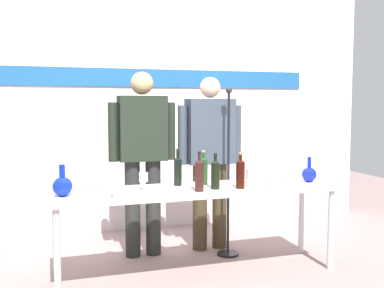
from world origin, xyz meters
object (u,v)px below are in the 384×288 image
object	(u,v)px
wine_glass_left_0	(116,174)
wine_glass_right_2	(276,172)
wine_glass_right_3	(271,169)
wine_glass_right_0	(250,175)
wine_bottle_3	(199,174)
wine_glass_right_4	(268,175)
wine_glass_left_4	(112,182)
wine_bottle_0	(178,170)
display_table	(198,195)
presenter_right	(210,151)
decanter_blue_left	(62,186)
wine_glass_right_5	(286,168)
wine_glass_left_5	(143,178)
decanter_blue_right	(309,174)
wine_glass_right_1	(252,172)
wine_glass_left_1	(99,177)
wine_glass_left_2	(114,183)
wine_bottle_2	(240,173)
microphone_stand	(228,199)
wine_bottle_4	(203,169)
wine_glass_left_3	(86,178)
presenter_left	(142,151)
wine_bottle_1	(215,173)

from	to	relation	value
wine_glass_left_0	wine_glass_right_2	bearing A→B (deg)	-12.81
wine_glass_right_3	wine_glass_right_0	bearing A→B (deg)	-142.19
wine_bottle_3	wine_glass_right_4	distance (m)	0.59
wine_glass_left_4	wine_glass_right_3	xyz separation A→B (m)	(1.46, 0.29, -0.01)
wine_bottle_0	wine_glass_right_4	xyz separation A→B (m)	(0.68, -0.32, -0.02)
display_table	wine_glass_right_3	size ratio (longest dim) A/B	16.80
wine_bottle_0	display_table	bearing A→B (deg)	-49.68
presenter_right	wine_bottle_0	size ratio (longest dim) A/B	5.41
decanter_blue_left	wine_glass_right_5	size ratio (longest dim) A/B	1.57
display_table	wine_glass_left_5	size ratio (longest dim) A/B	16.56
wine_glass_right_5	display_table	bearing A→B (deg)	-173.66
decanter_blue_right	wine_glass_right_1	xyz separation A→B (m)	(-0.52, 0.07, 0.03)
wine_glass_left_5	display_table	bearing A→B (deg)	-2.05
presenter_right	decanter_blue_right	bearing A→B (deg)	-43.11
wine_glass_left_1	wine_glass_left_2	distance (m)	0.39
decanter_blue_right	wine_glass_right_5	world-z (taller)	decanter_blue_right
wine_glass_right_1	wine_glass_right_0	bearing A→B (deg)	-122.17
display_table	presenter_right	xyz separation A→B (m)	(0.33, 0.61, 0.29)
decanter_blue_right	presenter_right	bearing A→B (deg)	136.89
display_table	wine_glass_right_0	xyz separation A→B (m)	(0.42, -0.10, 0.17)
wine_bottle_2	wine_glass_right_0	distance (m)	0.11
wine_glass_right_1	microphone_stand	size ratio (longest dim) A/B	0.09
wine_bottle_4	wine_glass_left_3	bearing A→B (deg)	-176.13
decanter_blue_left	decanter_blue_right	distance (m)	2.09
presenter_right	wine_glass_right_1	size ratio (longest dim) A/B	11.39
wine_glass_left_0	wine_glass_left_4	world-z (taller)	wine_glass_left_0
presenter_left	wine_glass_right_4	xyz separation A→B (m)	(0.88, -0.79, -0.15)
wine_glass_left_4	wine_glass_right_4	world-z (taller)	wine_glass_right_4
wine_bottle_3	wine_glass_right_1	distance (m)	0.58
display_table	wine_glass_left_5	bearing A→B (deg)	177.95
decanter_blue_left	wine_glass_left_3	distance (m)	0.21
wine_glass_right_0	wine_glass_right_1	xyz separation A→B (m)	(0.09, 0.14, -0.00)
wine_bottle_1	wine_glass_right_1	distance (m)	0.41
wine_glass_right_4	wine_glass_right_3	bearing A→B (deg)	59.02
wine_glass_left_2	wine_glass_right_3	size ratio (longest dim) A/B	1.13
decanter_blue_right	wine_bottle_1	world-z (taller)	wine_bottle_1
presenter_left	wine_glass_left_1	distance (m)	0.66
wine_glass_right_4	wine_glass_left_3	bearing A→B (deg)	170.54
decanter_blue_right	wine_glass_right_2	xyz separation A→B (m)	(-0.37, -0.08, 0.04)
presenter_right	wine_glass_right_0	xyz separation A→B (m)	(0.09, -0.72, -0.13)
wine_glass_left_1	wine_glass_right_0	bearing A→B (deg)	-12.16
wine_glass_left_3	wine_glass_left_5	size ratio (longest dim) A/B	1.06
wine_glass_right_0	decanter_blue_left	bearing A→B (deg)	177.43
presenter_right	wine_glass_right_3	world-z (taller)	presenter_right
wine_bottle_1	wine_glass_left_3	size ratio (longest dim) A/B	1.92
wine_glass_right_4	wine_bottle_0	bearing A→B (deg)	154.56
microphone_stand	wine_bottle_3	bearing A→B (deg)	-131.14
wine_glass_right_1	wine_glass_right_2	size ratio (longest dim) A/B	0.92
wine_bottle_2	wine_glass_right_4	world-z (taller)	wine_bottle_2
wine_glass_right_4	wine_bottle_1	bearing A→B (deg)	170.61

